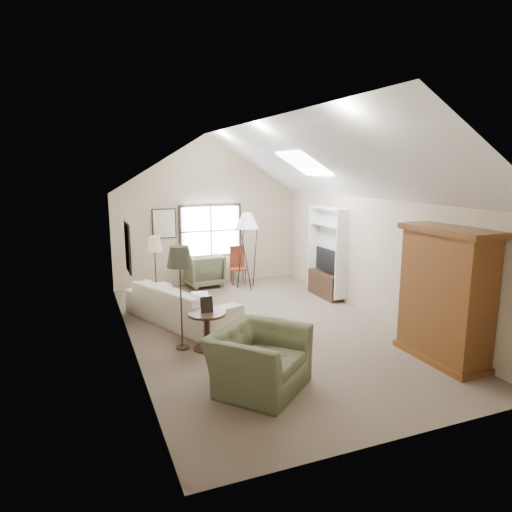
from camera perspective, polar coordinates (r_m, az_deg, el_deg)
name	(u,v)px	position (r m, az deg, el deg)	size (l,w,h in m)	color
room_shell	(264,163)	(8.53, 1.02, 11.52)	(5.01, 8.01, 4.00)	#756353
window	(211,231)	(12.42, -5.68, 3.16)	(1.72, 0.08, 1.42)	black
skylight	(304,163)	(9.90, 6.05, 11.46)	(0.80, 1.20, 0.52)	white
wall_art	(148,234)	(10.01, -13.40, 2.64)	(1.97, 3.71, 0.88)	black
armoire	(445,295)	(8.00, 22.59, -4.55)	(0.60, 1.50, 2.20)	brown
tv_alcove	(327,251)	(11.19, 8.88, 0.67)	(0.32, 1.30, 2.10)	white
media_console	(325,285)	(11.36, 8.67, -3.56)	(0.34, 1.18, 0.60)	#382316
tv_panel	(326,260)	(11.23, 8.76, -0.49)	(0.05, 0.90, 0.55)	black
sofa	(181,303)	(9.52, -9.34, -5.88)	(2.66, 1.04, 0.78)	silver
armchair_near	(259,360)	(6.67, 0.35, -12.85)	(1.32, 1.16, 0.86)	#585C40
armchair_far	(203,270)	(12.27, -6.64, -1.78)	(0.93, 0.95, 0.87)	brown
coffee_table	(187,306)	(9.89, -8.64, -6.14)	(0.92, 0.51, 0.47)	#331E15
bowl	(187,294)	(9.82, -8.68, -4.67)	(0.22, 0.22, 0.05)	#3B2218
side_table	(207,331)	(8.09, -6.12, -9.28)	(0.67, 0.67, 0.67)	#381F17
side_chair	(238,265)	(12.43, -2.24, -1.18)	(0.40, 0.40, 1.03)	maroon
tripod_lamp	(247,250)	(11.82, -1.11, 0.71)	(0.59, 0.59, 2.04)	white
dark_lamp	(181,297)	(8.00, -9.37, -5.12)	(0.44, 0.44, 1.86)	#272C1F
tan_lamp	(156,271)	(10.50, -12.44, -1.90)	(0.33, 0.33, 1.67)	tan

